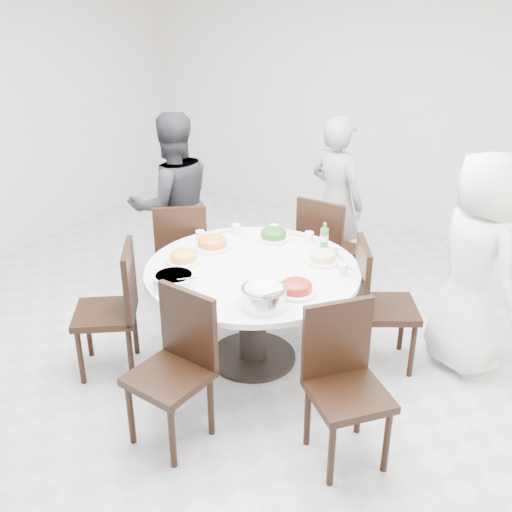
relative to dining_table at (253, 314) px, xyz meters
The scene contains 22 objects.
floor 0.39m from the dining_table, 158.49° to the left, with size 6.00×6.00×0.01m, color #B1B2B6.
wall_back 3.21m from the dining_table, 92.01° to the left, with size 6.00×0.01×2.80m, color beige.
dining_table is the anchor object (origin of this frame).
chair_ne 0.96m from the dining_table, 26.80° to the left, with size 0.42×0.42×0.95m, color black.
chair_n 1.16m from the dining_table, 85.65° to the left, with size 0.42×0.42×0.95m, color black.
chair_nw 1.05m from the dining_table, 154.91° to the left, with size 0.42×0.42×0.95m, color black.
chair_sw 1.04m from the dining_table, 143.70° to the right, with size 0.42×0.42×0.95m, color black.
chair_s 0.99m from the dining_table, 90.05° to the right, with size 0.42×0.42×0.95m, color black.
chair_se 1.16m from the dining_table, 31.89° to the right, with size 0.42×0.42×0.95m, color black.
diner_right 1.59m from the dining_table, 28.40° to the left, with size 0.77×0.50×1.59m, color silver.
diner_middle 1.56m from the dining_table, 90.29° to the left, with size 0.56×0.37×1.53m, color black.
diner_left 1.40m from the dining_table, 151.05° to the left, with size 0.78×0.60×1.60m, color black.
dish_greens 0.66m from the dining_table, 101.77° to the left, with size 0.25×0.25×0.06m, color white.
dish_pale 0.64m from the dining_table, 39.62° to the left, with size 0.24×0.24×0.07m, color white.
dish_orange 0.61m from the dining_table, 161.87° to the left, with size 0.28×0.28×0.07m, color white.
dish_redbrown 0.62m from the dining_table, 23.28° to the right, with size 0.26×0.26×0.06m, color white.
dish_tofu 0.64m from the dining_table, 160.19° to the right, with size 0.24×0.24×0.06m, color white.
rice_bowl 0.69m from the dining_table, 52.51° to the right, with size 0.28×0.28×0.12m, color silver.
soup_bowl 0.71m from the dining_table, 122.07° to the right, with size 0.27×0.27×0.08m, color white.
beverage_bottle 0.78m from the dining_table, 60.34° to the left, with size 0.06×0.06×0.21m, color #306F2C.
tea_cups 0.75m from the dining_table, 92.12° to the left, with size 0.07×0.07×0.08m, color white.
chopsticks 0.79m from the dining_table, 87.17° to the left, with size 0.24×0.04×0.01m, color tan, non-canonical shape.
Camera 1 is at (1.98, -3.27, 2.58)m, focal length 42.00 mm.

